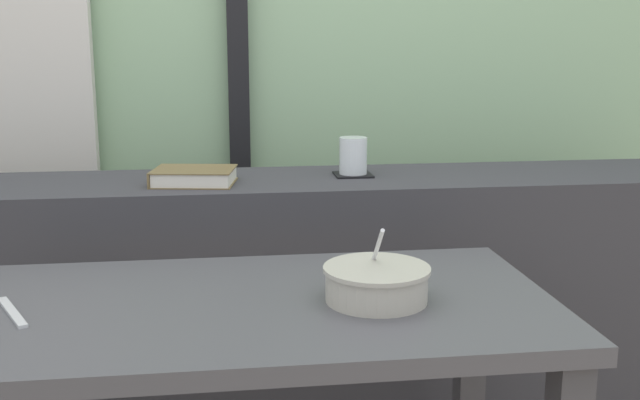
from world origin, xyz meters
name	(u,v)px	position (x,y,z in m)	size (l,w,h in m)	color
dark_console_ledge	(276,321)	(0.00, 0.55, 0.40)	(2.80, 0.38, 0.80)	#38383D
breakfast_table	(261,360)	(-0.07, -0.09, 0.57)	(1.10, 0.59, 0.69)	#414145
coaster_square	(353,175)	(0.22, 0.57, 0.81)	(0.10, 0.10, 0.01)	black
juice_glass	(353,158)	(0.22, 0.57, 0.85)	(0.08, 0.08, 0.10)	white
closed_book	(194,176)	(-0.21, 0.50, 0.82)	(0.23, 0.19, 0.04)	brown
soup_bowl	(377,283)	(0.14, -0.12, 0.73)	(0.20, 0.20, 0.15)	#BCB7A8
fork_utensil	(12,312)	(-0.51, -0.10, 0.69)	(0.02, 0.17, 0.01)	silver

